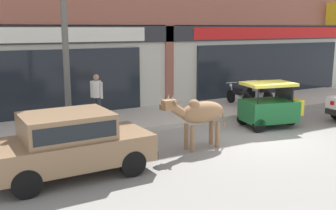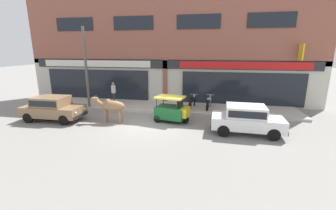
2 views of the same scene
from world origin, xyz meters
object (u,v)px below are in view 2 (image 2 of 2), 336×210
Objects in this scene: cow at (111,106)px; motorcycle_1 at (209,103)px; car_1 at (246,118)px; auto_rickshaw at (172,111)px; utility_pole at (86,68)px; motorcycle_0 at (192,102)px; pedestrian at (113,91)px; car_0 at (52,107)px.

cow reaches higher than motorcycle_1.
car_1 is 4.20m from auto_rickshaw.
auto_rickshaw is at bearing -14.96° from utility_pole.
cow is 3.57m from auto_rickshaw.
motorcycle_1 is 8.83m from utility_pole.
utility_pole is (-7.28, -1.07, 2.36)m from motorcycle_0.
auto_rickshaw reaches higher than car_1.
car_1 is 9.97m from pedestrian.
cow is at bearing -41.18° from utility_pole.
car_0 is (-3.66, -0.27, -0.19)m from cow.
motorcycle_1 is at bearing 53.58° from auto_rickshaw.
car_1 is at bearing -16.15° from auto_rickshaw.
utility_pole reaches higher than motorcycle_1.
car_0 is 11.13m from car_1.
motorcycle_0 is 1.00× the size of motorcycle_1.
pedestrian reaches higher than motorcycle_0.
pedestrian reaches higher than car_0.
car_1 reaches higher than motorcycle_0.
pedestrian is at bearing 155.30° from car_1.
auto_rickshaw reaches higher than motorcycle_1.
cow is 5.69m from motorcycle_0.
utility_pole is (-8.43, -1.14, 2.36)m from motorcycle_1.
car_1 is 4.45m from motorcycle_1.
cow reaches higher than car_1.
auto_rickshaw is at bearing 13.65° from cow.
auto_rickshaw is 1.17× the size of motorcycle_1.
pedestrian is at bearing 63.09° from car_0.
pedestrian reaches higher than motorcycle_1.
motorcycle_0 is at bearing 128.22° from car_1.
car_1 is 5.01m from motorcycle_0.
cow is 6.66m from motorcycle_1.
cow reaches higher than auto_rickshaw.
pedestrian is at bearing 178.70° from motorcycle_1.
car_0 reaches higher than motorcycle_0.
car_0 is 0.66× the size of utility_pole.
car_0 is 10.01m from motorcycle_1.
auto_rickshaw is 2.92m from motorcycle_0.
utility_pole reaches higher than auto_rickshaw.
motorcycle_0 is (4.38, 3.60, -0.44)m from cow.
car_1 is at bearing -0.28° from car_0.
car_0 is 2.01× the size of motorcycle_1.
car_0 is at bearing -175.70° from cow.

